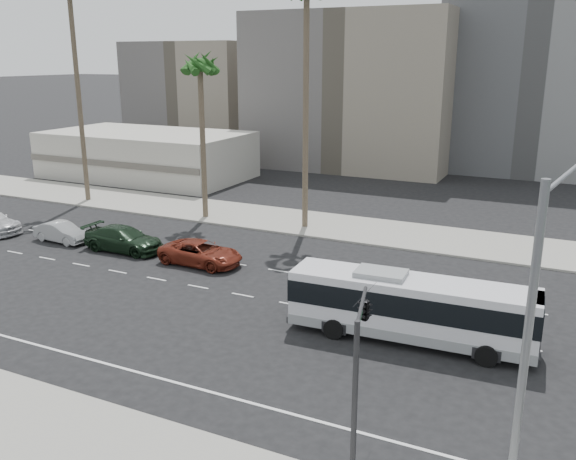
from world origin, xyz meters
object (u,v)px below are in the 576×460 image
Objects in this scene: city_bus at (410,306)px; car_c at (61,232)px; car_a at (201,253)px; palm_mid at (200,69)px; traffic_signal at (364,314)px; streetlight_corner at (536,339)px; car_b at (124,239)px.

city_bus is 2.65× the size of car_c.
palm_mid reaches higher than car_a.
city_bus is at bearing -106.43° from car_a.
car_a is at bearing 125.88° from traffic_signal.
car_a is 26.66m from streetlight_corner.
car_a is 20.45m from traffic_signal.
car_c is 0.79× the size of traffic_signal.
city_bus is 1.07× the size of streetlight_corner.
car_b is at bearing -84.00° from car_c.
car_a is 0.52× the size of streetlight_corner.
traffic_signal is at bearing -90.35° from city_bus.
traffic_signal is at bearing -128.53° from car_a.
car_c is 16.28m from palm_mid.
car_a is 6.39m from car_b.
car_a is 16.31m from palm_mid.
traffic_signal is at bearing 169.49° from streetlight_corner.
car_a is at bearing -91.55° from car_b.
palm_mid reaches higher than traffic_signal.
city_bus is at bearing -96.87° from car_c.
streetlight_corner is (5.79, -10.93, 4.39)m from city_bus.
palm_mid is at bearing 141.84° from city_bus.
palm_mid is (0.21, 9.91, 11.21)m from car_b.
palm_mid reaches higher than car_b.
car_b is 31.93m from streetlight_corner.
palm_mid is at bearing 153.37° from streetlight_corner.
car_c is at bearing 171.54° from streetlight_corner.
traffic_signal is (15.32, -13.00, 3.84)m from car_a.
city_bus is 8.59m from traffic_signal.
streetlight_corner is (27.14, -15.97, 5.26)m from car_b.
streetlight_corner reaches higher than traffic_signal.
car_b is at bearing 90.80° from car_a.
car_a is at bearing -58.36° from palm_mid.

